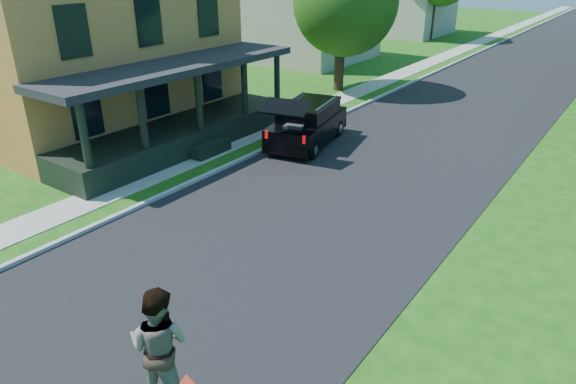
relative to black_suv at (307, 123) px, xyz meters
The scene contains 8 objects.
ground 9.58m from the black_suv, 70.43° to the right, with size 140.00×140.00×0.00m, color #174E0F.
street 11.49m from the black_suv, 73.78° to the left, with size 8.00×120.00×0.02m, color black.
curb 11.06m from the black_suv, 94.42° to the left, with size 0.15×120.00×0.12m, color #A9A8A3.
sidewalk 11.29m from the black_suv, 102.31° to the left, with size 1.30×120.00×0.03m, color #9B9992.
front_walk 7.02m from the black_suv, 154.55° to the right, with size 6.50×1.20×0.03m, color #9B9992.
main_house 10.87m from the black_suv, 162.63° to the right, with size 15.56×15.56×10.10m.
black_suv is the anchor object (origin of this frame).
skateboarder 13.19m from the black_suv, 65.65° to the right, with size 1.09×0.97×1.87m.
Camera 1 is at (6.99, -6.56, 6.50)m, focal length 32.00 mm.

